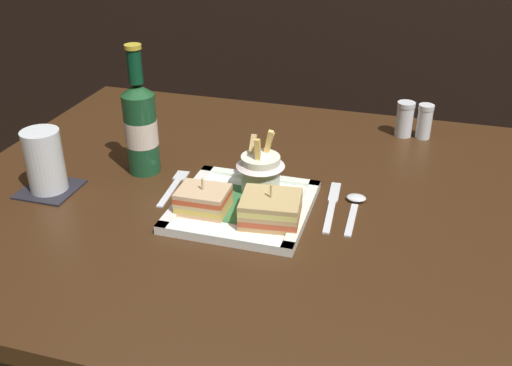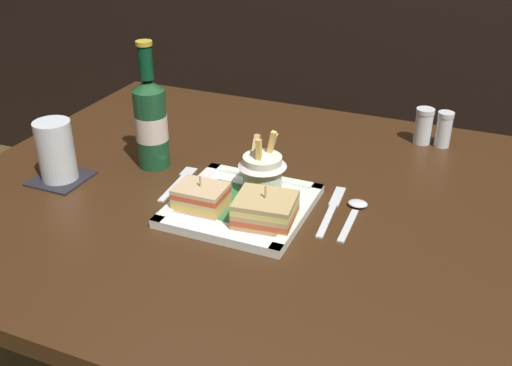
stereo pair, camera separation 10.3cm
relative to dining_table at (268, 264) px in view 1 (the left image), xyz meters
The scene contains 13 objects.
dining_table is the anchor object (origin of this frame).
square_plate 0.18m from the dining_table, 115.46° to the right, with size 0.23×0.23×0.02m.
sandwich_half_left 0.23m from the dining_table, 132.45° to the right, with size 0.09×0.07×0.06m.
sandwich_half_right 0.21m from the dining_table, 72.87° to the right, with size 0.11×0.10×0.07m.
fries_cup 0.21m from the dining_table, 166.96° to the left, with size 0.09×0.09×0.11m.
beer_bottle 0.36m from the dining_table, behind, with size 0.06×0.06×0.25m.
drink_coaster 0.44m from the dining_table, 166.51° to the right, with size 0.10×0.10×0.00m, color black.
water_glass 0.46m from the dining_table, 166.51° to the right, with size 0.07×0.07×0.12m.
fork 0.24m from the dining_table, behind, with size 0.03×0.14×0.00m.
knife 0.20m from the dining_table, ahead, with size 0.03×0.18×0.00m.
spoon 0.22m from the dining_table, ahead, with size 0.03×0.14×0.01m.
salt_shaker 0.45m from the dining_table, 58.17° to the left, with size 0.04×0.04×0.08m.
pepper_shaker 0.48m from the dining_table, 53.38° to the left, with size 0.03×0.03×0.08m.
Camera 1 is at (0.24, -0.90, 1.31)m, focal length 41.11 mm.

